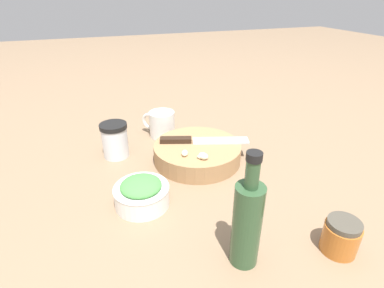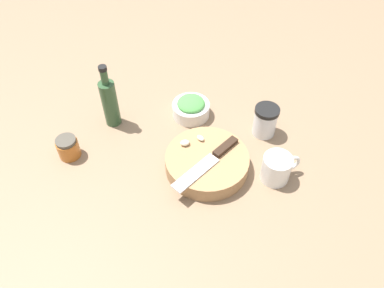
% 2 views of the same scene
% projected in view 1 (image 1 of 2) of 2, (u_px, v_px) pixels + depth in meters
% --- Properties ---
extents(ground_plane, '(5.00, 5.00, 0.00)m').
position_uv_depth(ground_plane, '(192.00, 183.00, 0.71)').
color(ground_plane, '#7F664C').
extents(cutting_board, '(0.23, 0.23, 0.05)m').
position_uv_depth(cutting_board, '(197.00, 153.00, 0.79)').
color(cutting_board, '#9E754C').
rests_on(cutting_board, ground_plane).
extents(chef_knife, '(0.10, 0.23, 0.01)m').
position_uv_depth(chef_knife, '(200.00, 140.00, 0.79)').
color(chef_knife, black).
rests_on(chef_knife, cutting_board).
extents(garlic_cloves, '(0.06, 0.06, 0.02)m').
position_uv_depth(garlic_cloves, '(198.00, 155.00, 0.72)').
color(garlic_cloves, '#E8EBC5').
rests_on(garlic_cloves, cutting_board).
extents(herb_bowl, '(0.12, 0.12, 0.06)m').
position_uv_depth(herb_bowl, '(142.00, 193.00, 0.63)').
color(herb_bowl, silver).
rests_on(herb_bowl, ground_plane).
extents(spice_jar, '(0.07, 0.07, 0.10)m').
position_uv_depth(spice_jar, '(115.00, 140.00, 0.80)').
color(spice_jar, silver).
rests_on(spice_jar, ground_plane).
extents(coffee_mug, '(0.09, 0.09, 0.08)m').
position_uv_depth(coffee_mug, '(160.00, 124.00, 0.92)').
color(coffee_mug, silver).
rests_on(coffee_mug, ground_plane).
extents(honey_jar, '(0.06, 0.06, 0.06)m').
position_uv_depth(honey_jar, '(341.00, 236.00, 0.52)').
color(honey_jar, '#B26023').
rests_on(honey_jar, ground_plane).
extents(oil_bottle, '(0.05, 0.05, 0.21)m').
position_uv_depth(oil_bottle, '(247.00, 222.00, 0.47)').
color(oil_bottle, '#2D4C2D').
rests_on(oil_bottle, ground_plane).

